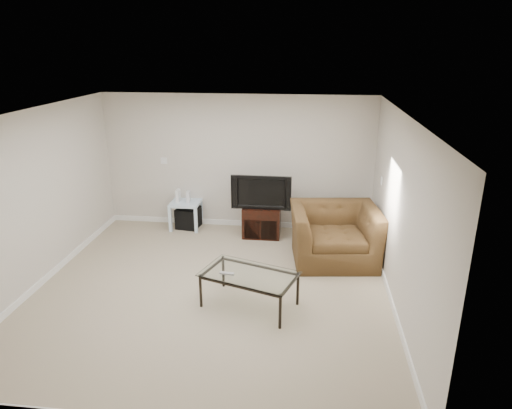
# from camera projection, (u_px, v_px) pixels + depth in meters

# --- Properties ---
(floor) EXTENTS (5.00, 5.00, 0.00)m
(floor) POSITION_uv_depth(u_px,v_px,m) (212.00, 290.00, 6.52)
(floor) COLOR tan
(floor) RESTS_ON ground
(ceiling) EXTENTS (5.00, 5.00, 0.00)m
(ceiling) POSITION_uv_depth(u_px,v_px,m) (205.00, 114.00, 5.69)
(ceiling) COLOR white
(ceiling) RESTS_ON ground
(wall_back) EXTENTS (5.00, 0.02, 2.50)m
(wall_back) POSITION_uv_depth(u_px,v_px,m) (237.00, 163.00, 8.45)
(wall_back) COLOR silver
(wall_back) RESTS_ON ground
(wall_left) EXTENTS (0.02, 5.00, 2.50)m
(wall_left) POSITION_uv_depth(u_px,v_px,m) (34.00, 201.00, 6.38)
(wall_left) COLOR silver
(wall_left) RESTS_ON ground
(wall_right) EXTENTS (0.02, 5.00, 2.50)m
(wall_right) POSITION_uv_depth(u_px,v_px,m) (400.00, 216.00, 5.83)
(wall_right) COLOR silver
(wall_right) RESTS_ON ground
(plate_back) EXTENTS (0.12, 0.02, 0.12)m
(plate_back) POSITION_uv_depth(u_px,v_px,m) (164.00, 161.00, 8.59)
(plate_back) COLOR white
(plate_back) RESTS_ON wall_back
(plate_right_switch) EXTENTS (0.02, 0.09, 0.13)m
(plate_right_switch) POSITION_uv_depth(u_px,v_px,m) (381.00, 181.00, 7.33)
(plate_right_switch) COLOR white
(plate_right_switch) RESTS_ON wall_right
(plate_right_outlet) EXTENTS (0.02, 0.08, 0.12)m
(plate_right_outlet) POSITION_uv_depth(u_px,v_px,m) (379.00, 242.00, 7.37)
(plate_right_outlet) COLOR white
(plate_right_outlet) RESTS_ON wall_right
(tv_stand) EXTENTS (0.68, 0.47, 0.56)m
(tv_stand) POSITION_uv_depth(u_px,v_px,m) (262.00, 221.00, 8.29)
(tv_stand) COLOR black
(tv_stand) RESTS_ON floor
(dvd_player) EXTENTS (0.36, 0.25, 0.05)m
(dvd_player) POSITION_uv_depth(u_px,v_px,m) (262.00, 212.00, 8.20)
(dvd_player) COLOR black
(dvd_player) RESTS_ON tv_stand
(television) EXTENTS (0.99, 0.21, 0.61)m
(television) POSITION_uv_depth(u_px,v_px,m) (262.00, 191.00, 8.07)
(television) COLOR black
(television) RESTS_ON tv_stand
(side_table) EXTENTS (0.55, 0.55, 0.52)m
(side_table) POSITION_uv_depth(u_px,v_px,m) (186.00, 214.00, 8.68)
(side_table) COLOR silver
(side_table) RESTS_ON floor
(subwoofer) EXTENTS (0.45, 0.45, 0.40)m
(subwoofer) POSITION_uv_depth(u_px,v_px,m) (188.00, 218.00, 8.72)
(subwoofer) COLOR black
(subwoofer) RESTS_ON floor
(game_console) EXTENTS (0.06, 0.18, 0.24)m
(game_console) POSITION_uv_depth(u_px,v_px,m) (178.00, 196.00, 8.54)
(game_console) COLOR white
(game_console) RESTS_ON side_table
(game_case) EXTENTS (0.07, 0.16, 0.21)m
(game_case) POSITION_uv_depth(u_px,v_px,m) (188.00, 197.00, 8.53)
(game_case) COLOR silver
(game_case) RESTS_ON side_table
(recliner) EXTENTS (1.46, 1.04, 1.19)m
(recliner) POSITION_uv_depth(u_px,v_px,m) (335.00, 226.00, 7.25)
(recliner) COLOR #54391F
(recliner) RESTS_ON floor
(coffee_table) EXTENTS (1.39, 1.05, 0.48)m
(coffee_table) POSITION_uv_depth(u_px,v_px,m) (249.00, 290.00, 6.06)
(coffee_table) COLOR black
(coffee_table) RESTS_ON floor
(remote) EXTENTS (0.20, 0.08, 0.02)m
(remote) POSITION_uv_depth(u_px,v_px,m) (227.00, 273.00, 5.96)
(remote) COLOR #B2B2B7
(remote) RESTS_ON coffee_table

